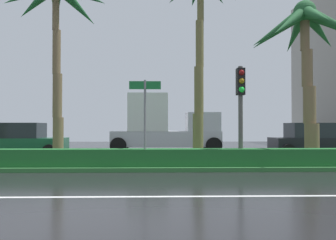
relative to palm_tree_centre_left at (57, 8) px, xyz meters
The scene contains 11 objects.
ground_plane 6.90m from the palm_tree_centre_left, 13.78° to the left, with size 90.00×42.00×0.10m, color black.
near_lane_divider_stripe 9.32m from the palm_tree_centre_left, 67.32° to the right, with size 81.00×0.14×0.01m, color white.
median_strip 6.77m from the palm_tree_centre_left, ahead, with size 85.50×4.00×0.15m, color #2D6B33.
median_hedge 6.65m from the palm_tree_centre_left, 33.40° to the right, with size 76.50×0.70×0.60m.
palm_tree_centre_left is the anchor object (origin of this frame).
palm_tree_centre_right 10.18m from the palm_tree_centre_left, ahead, with size 4.80×4.90×6.59m.
traffic_signal_median_right 8.10m from the palm_tree_centre_left, 13.00° to the right, with size 0.28×0.43×3.54m.
street_name_sign 5.86m from the palm_tree_centre_left, 27.44° to the right, with size 1.10×0.08×3.00m.
car_in_traffic_leading 7.24m from the palm_tree_centre_left, 127.02° to the left, with size 4.30×2.02×1.72m.
box_truck_lead 9.48m from the palm_tree_centre_left, 57.32° to the left, with size 6.40×2.64×3.46m.
car_in_traffic_second 13.77m from the palm_tree_centre_left, 17.62° to the left, with size 4.30×2.02×1.72m.
Camera 1 is at (1.46, -5.66, 1.53)m, focal length 37.39 mm.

